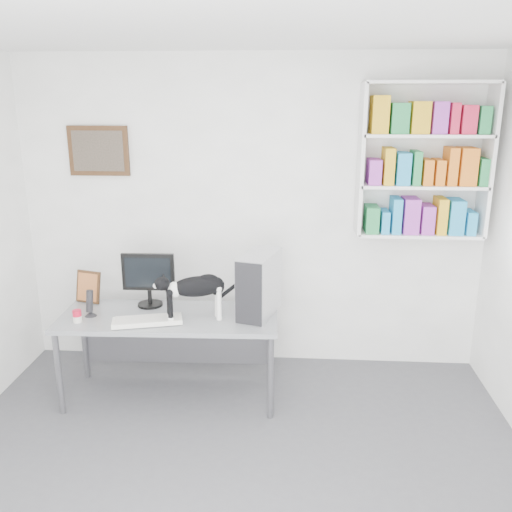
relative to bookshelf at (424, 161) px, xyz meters
name	(u,v)px	position (x,y,z in m)	size (l,w,h in m)	color
room	(221,296)	(-1.40, -1.85, -0.50)	(4.01, 4.01, 2.70)	#4F5054
bookshelf	(424,161)	(0.00, 0.00, 0.00)	(1.03, 0.28, 1.24)	silver
wall_art	(99,151)	(-2.70, 0.12, 0.05)	(0.52, 0.04, 0.42)	#4B2E18
desk	(171,356)	(-1.99, -0.59, -1.50)	(1.69, 0.66, 0.70)	gray
monitor	(149,279)	(-2.19, -0.39, -0.92)	(0.42, 0.20, 0.45)	black
keyboard	(147,321)	(-2.11, -0.75, -1.13)	(0.52, 0.20, 0.04)	white
pc_tower	(259,284)	(-1.29, -0.50, -0.90)	(0.22, 0.49, 0.49)	silver
speaker	(90,303)	(-2.59, -0.64, -1.04)	(0.09, 0.09, 0.22)	black
leaning_print	(88,286)	(-2.71, -0.34, -1.01)	(0.22, 0.09, 0.27)	#4B2E18
soup_can	(77,316)	(-2.65, -0.77, -1.10)	(0.07, 0.07, 0.10)	red
cat	(196,298)	(-1.75, -0.67, -0.96)	(0.59, 0.16, 0.37)	black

